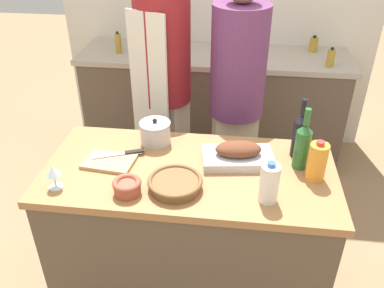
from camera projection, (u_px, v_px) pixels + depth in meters
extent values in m
plane|color=#9E7A56|center=(190.00, 287.00, 2.44)|extent=(12.00, 12.00, 0.00)
cube|color=brown|center=(190.00, 237.00, 2.22)|extent=(1.38, 0.66, 0.83)
cube|color=#A37042|center=(189.00, 172.00, 1.99)|extent=(1.43, 0.69, 0.04)
cube|color=brown|center=(213.00, 108.00, 3.49)|extent=(2.09, 0.58, 0.88)
cube|color=#ADA393|center=(214.00, 56.00, 3.24)|extent=(2.16, 0.60, 0.04)
cube|color=#BCBCC1|center=(238.00, 158.00, 2.02)|extent=(0.37, 0.25, 0.04)
ellipsoid|color=brown|center=(238.00, 149.00, 1.99)|extent=(0.24, 0.15, 0.07)
cylinder|color=brown|center=(175.00, 185.00, 1.84)|extent=(0.23, 0.23, 0.04)
torus|color=brown|center=(175.00, 181.00, 1.83)|extent=(0.25, 0.25, 0.02)
cube|color=tan|center=(109.00, 162.00, 2.02)|extent=(0.26, 0.19, 0.02)
cylinder|color=#B7B7BC|center=(155.00, 134.00, 2.16)|extent=(0.16, 0.16, 0.11)
cylinder|color=#B7B7BC|center=(155.00, 124.00, 2.13)|extent=(0.17, 0.17, 0.01)
sphere|color=black|center=(155.00, 121.00, 2.12)|extent=(0.02, 0.02, 0.02)
cylinder|color=#A84C38|center=(127.00, 188.00, 1.81)|extent=(0.12, 0.12, 0.06)
torus|color=#A84C38|center=(127.00, 183.00, 1.79)|extent=(0.13, 0.13, 0.03)
cylinder|color=orange|center=(317.00, 162.00, 1.87)|extent=(0.09, 0.09, 0.18)
cylinder|color=red|center=(321.00, 144.00, 1.81)|extent=(0.04, 0.04, 0.02)
cylinder|color=white|center=(269.00, 183.00, 1.73)|extent=(0.08, 0.08, 0.18)
cylinder|color=#3360B2|center=(272.00, 164.00, 1.68)|extent=(0.04, 0.04, 0.02)
cylinder|color=black|center=(299.00, 139.00, 2.03)|extent=(0.07, 0.07, 0.20)
cone|color=black|center=(302.00, 118.00, 1.97)|extent=(0.07, 0.07, 0.04)
cylinder|color=black|center=(304.00, 107.00, 1.94)|extent=(0.03, 0.03, 0.08)
cylinder|color=#28662D|center=(302.00, 149.00, 1.95)|extent=(0.07, 0.07, 0.20)
cone|color=#28662D|center=(305.00, 128.00, 1.89)|extent=(0.07, 0.07, 0.04)
cylinder|color=#28662D|center=(307.00, 117.00, 1.85)|extent=(0.03, 0.03, 0.08)
cylinder|color=silver|center=(56.00, 187.00, 1.86)|extent=(0.07, 0.07, 0.00)
cylinder|color=silver|center=(55.00, 181.00, 1.84)|extent=(0.01, 0.01, 0.06)
cone|color=silver|center=(53.00, 171.00, 1.81)|extent=(0.07, 0.07, 0.05)
cube|color=#B7B7BC|center=(109.00, 155.00, 2.05)|extent=(0.16, 0.09, 0.01)
cube|color=black|center=(134.00, 152.00, 2.07)|extent=(0.10, 0.06, 0.01)
cube|color=#333842|center=(151.00, 51.00, 3.21)|extent=(0.18, 0.14, 0.06)
cylinder|color=#B7B7BC|center=(148.00, 41.00, 3.17)|extent=(0.13, 0.13, 0.10)
cube|color=#333842|center=(158.00, 37.00, 3.14)|extent=(0.05, 0.08, 0.17)
cube|color=#333842|center=(150.00, 20.00, 3.08)|extent=(0.17, 0.08, 0.09)
cylinder|color=#B28E2D|center=(331.00, 58.00, 2.97)|extent=(0.06, 0.06, 0.12)
cylinder|color=black|center=(332.00, 49.00, 2.93)|extent=(0.02, 0.02, 0.02)
cylinder|color=#B28E2D|center=(314.00, 45.00, 3.25)|extent=(0.07, 0.07, 0.11)
cylinder|color=black|center=(315.00, 37.00, 3.22)|extent=(0.03, 0.03, 0.02)
cylinder|color=#B28E2D|center=(118.00, 43.00, 3.21)|extent=(0.05, 0.05, 0.15)
cylinder|color=black|center=(117.00, 33.00, 3.17)|extent=(0.02, 0.02, 0.02)
cube|color=beige|center=(167.00, 152.00, 2.92)|extent=(0.33, 0.28, 0.85)
cylinder|color=maroon|center=(163.00, 46.00, 2.50)|extent=(0.34, 0.34, 0.71)
cube|color=silver|center=(149.00, 86.00, 2.49)|extent=(0.25, 0.12, 0.90)
cube|color=beige|center=(232.00, 164.00, 2.82)|extent=(0.31, 0.24, 0.81)
cylinder|color=#663360|center=(239.00, 62.00, 2.43)|extent=(0.34, 0.34, 0.68)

